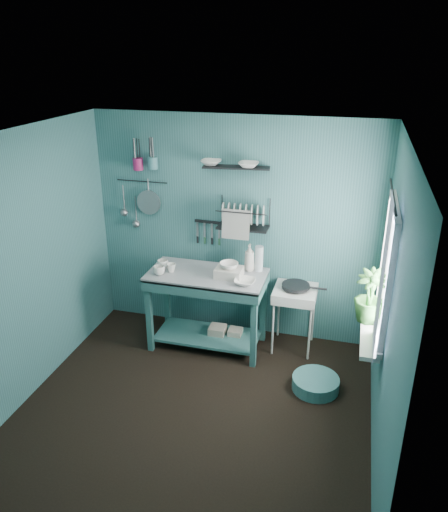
% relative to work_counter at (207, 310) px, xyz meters
% --- Properties ---
extents(floor, '(3.20, 3.20, 0.00)m').
position_rel_work_counter_xyz_m(floor, '(0.19, -1.04, -0.45)').
color(floor, black).
rests_on(floor, ground).
extents(ceiling, '(3.20, 3.20, 0.00)m').
position_rel_work_counter_xyz_m(ceiling, '(0.19, -1.04, 2.05)').
color(ceiling, silver).
rests_on(ceiling, ground).
extents(wall_back, '(3.20, 0.00, 3.20)m').
position_rel_work_counter_xyz_m(wall_back, '(0.19, 0.46, 0.80)').
color(wall_back, '#326668').
rests_on(wall_back, ground).
extents(wall_front, '(3.20, 0.00, 3.20)m').
position_rel_work_counter_xyz_m(wall_front, '(0.19, -2.54, 0.80)').
color(wall_front, '#326668').
rests_on(wall_front, ground).
extents(wall_left, '(0.00, 3.00, 3.00)m').
position_rel_work_counter_xyz_m(wall_left, '(-1.41, -1.04, 0.80)').
color(wall_left, '#326668').
rests_on(wall_left, ground).
extents(wall_right, '(0.00, 3.00, 3.00)m').
position_rel_work_counter_xyz_m(wall_right, '(1.79, -1.04, 0.80)').
color(wall_right, '#326668').
rests_on(wall_right, ground).
extents(work_counter, '(1.29, 0.70, 0.89)m').
position_rel_work_counter_xyz_m(work_counter, '(0.00, 0.00, 0.00)').
color(work_counter, '#2F6361').
rests_on(work_counter, floor).
extents(mug_left, '(0.12, 0.12, 0.10)m').
position_rel_work_counter_xyz_m(mug_left, '(-0.48, -0.16, 0.49)').
color(mug_left, silver).
rests_on(mug_left, work_counter).
extents(mug_mid, '(0.14, 0.14, 0.09)m').
position_rel_work_counter_xyz_m(mug_mid, '(-0.38, -0.06, 0.49)').
color(mug_mid, silver).
rests_on(mug_mid, work_counter).
extents(mug_right, '(0.17, 0.17, 0.10)m').
position_rel_work_counter_xyz_m(mug_right, '(-0.50, 0.00, 0.49)').
color(mug_right, silver).
rests_on(mug_right, work_counter).
extents(wash_tub, '(0.28, 0.22, 0.10)m').
position_rel_work_counter_xyz_m(wash_tub, '(0.25, -0.02, 0.50)').
color(wash_tub, beige).
rests_on(wash_tub, work_counter).
extents(tub_bowl, '(0.20, 0.19, 0.06)m').
position_rel_work_counter_xyz_m(tub_bowl, '(0.25, -0.02, 0.58)').
color(tub_bowl, silver).
rests_on(tub_bowl, wash_tub).
extents(soap_bottle, '(0.12, 0.12, 0.30)m').
position_rel_work_counter_xyz_m(soap_bottle, '(0.42, 0.20, 0.60)').
color(soap_bottle, beige).
rests_on(soap_bottle, work_counter).
extents(water_bottle, '(0.09, 0.09, 0.28)m').
position_rel_work_counter_xyz_m(water_bottle, '(0.52, 0.22, 0.59)').
color(water_bottle, silver).
rests_on(water_bottle, work_counter).
extents(counter_bowl, '(0.22, 0.22, 0.05)m').
position_rel_work_counter_xyz_m(counter_bowl, '(0.45, -0.15, 0.47)').
color(counter_bowl, silver).
rests_on(counter_bowl, work_counter).
extents(hotplate_stand, '(0.48, 0.48, 0.73)m').
position_rel_work_counter_xyz_m(hotplate_stand, '(0.93, 0.21, -0.08)').
color(hotplate_stand, silver).
rests_on(hotplate_stand, floor).
extents(frying_pan, '(0.30, 0.30, 0.03)m').
position_rel_work_counter_xyz_m(frying_pan, '(0.93, 0.21, 0.32)').
color(frying_pan, black).
rests_on(frying_pan, hotplate_stand).
extents(knife_strip, '(0.32, 0.04, 0.03)m').
position_rel_work_counter_xyz_m(knife_strip, '(-0.11, 0.43, 0.87)').
color(knife_strip, black).
rests_on(knife_strip, wall_back).
extents(dish_rack, '(0.58, 0.31, 0.32)m').
position_rel_work_counter_xyz_m(dish_rack, '(0.32, 0.33, 1.04)').
color(dish_rack, black).
rests_on(dish_rack, wall_back).
extents(upper_shelf, '(0.72, 0.27, 0.02)m').
position_rel_work_counter_xyz_m(upper_shelf, '(0.23, 0.36, 1.53)').
color(upper_shelf, black).
rests_on(upper_shelf, wall_back).
extents(shelf_bowl_left, '(0.22, 0.22, 0.05)m').
position_rel_work_counter_xyz_m(shelf_bowl_left, '(-0.05, 0.36, 1.66)').
color(shelf_bowl_left, silver).
rests_on(shelf_bowl_left, upper_shelf).
extents(shelf_bowl_right, '(0.22, 0.22, 0.05)m').
position_rel_work_counter_xyz_m(shelf_bowl_right, '(0.36, 0.36, 1.62)').
color(shelf_bowl_right, silver).
rests_on(shelf_bowl_right, upper_shelf).
extents(utensil_cup_magenta, '(0.11, 0.11, 0.13)m').
position_rel_work_counter_xyz_m(utensil_cup_magenta, '(-0.89, 0.38, 1.49)').
color(utensil_cup_magenta, '#A51E5B').
rests_on(utensil_cup_magenta, wall_back).
extents(utensil_cup_teal, '(0.11, 0.11, 0.13)m').
position_rel_work_counter_xyz_m(utensil_cup_teal, '(-0.71, 0.38, 1.51)').
color(utensil_cup_teal, teal).
rests_on(utensil_cup_teal, wall_back).
extents(colander, '(0.28, 0.03, 0.28)m').
position_rel_work_counter_xyz_m(colander, '(-0.80, 0.41, 1.05)').
color(colander, gray).
rests_on(colander, wall_back).
extents(ladle_outer, '(0.01, 0.01, 0.30)m').
position_rel_work_counter_xyz_m(ladle_outer, '(-1.12, 0.42, 1.08)').
color(ladle_outer, gray).
rests_on(ladle_outer, wall_back).
extents(ladle_inner, '(0.01, 0.01, 0.30)m').
position_rel_work_counter_xyz_m(ladle_inner, '(-0.97, 0.42, 0.95)').
color(ladle_inner, gray).
rests_on(ladle_inner, wall_back).
extents(hook_rail, '(0.60, 0.01, 0.01)m').
position_rel_work_counter_xyz_m(hook_rail, '(-0.88, 0.43, 1.29)').
color(hook_rail, black).
rests_on(hook_rail, wall_back).
extents(window_glass, '(0.00, 1.10, 1.10)m').
position_rel_work_counter_xyz_m(window_glass, '(1.78, -0.59, 0.95)').
color(window_glass, white).
rests_on(window_glass, wall_right).
extents(windowsill, '(0.16, 0.95, 0.04)m').
position_rel_work_counter_xyz_m(windowsill, '(1.69, -0.59, 0.36)').
color(windowsill, silver).
rests_on(windowsill, wall_right).
extents(curtain, '(0.00, 1.35, 1.35)m').
position_rel_work_counter_xyz_m(curtain, '(1.71, -0.89, 1.00)').
color(curtain, silver).
rests_on(curtain, wall_right).
extents(curtain_rod, '(0.02, 1.05, 0.02)m').
position_rel_work_counter_xyz_m(curtain_rod, '(1.73, -0.59, 1.60)').
color(curtain_rod, black).
rests_on(curtain_rod, wall_right).
extents(potted_plant, '(0.30, 0.30, 0.49)m').
position_rel_work_counter_xyz_m(potted_plant, '(1.67, -0.46, 0.63)').
color(potted_plant, '#2E6829').
rests_on(potted_plant, windowsill).
extents(storage_tin_large, '(0.18, 0.18, 0.22)m').
position_rel_work_counter_xyz_m(storage_tin_large, '(0.10, 0.05, -0.34)').
color(storage_tin_large, tan).
rests_on(storage_tin_large, floor).
extents(storage_tin_small, '(0.15, 0.15, 0.20)m').
position_rel_work_counter_xyz_m(storage_tin_small, '(0.30, 0.08, -0.35)').
color(storage_tin_small, tan).
rests_on(storage_tin_small, floor).
extents(floor_basin, '(0.46, 0.46, 0.13)m').
position_rel_work_counter_xyz_m(floor_basin, '(1.26, -0.49, -0.38)').
color(floor_basin, teal).
rests_on(floor_basin, floor).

